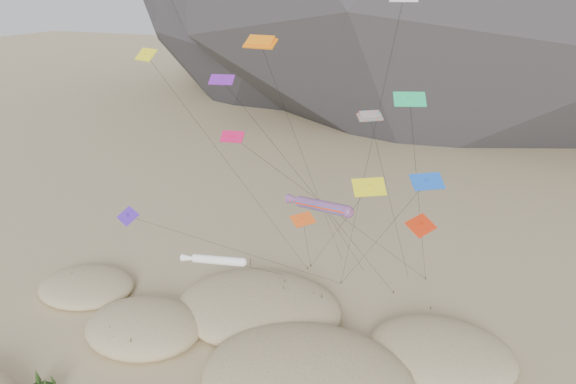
{
  "coord_description": "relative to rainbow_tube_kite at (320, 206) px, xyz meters",
  "views": [
    {
      "loc": [
        16.31,
        -27.58,
        29.88
      ],
      "look_at": [
        0.41,
        12.0,
        13.64
      ],
      "focal_mm": 35.0,
      "sensor_mm": 36.0,
      "label": 1
    }
  ],
  "objects": [
    {
      "name": "white_tube_kite",
      "position": [
        -6.96,
        -5.6,
        -3.68
      ],
      "size": [
        5.75,
        14.71,
        9.25
      ],
      "color": "white",
      "rests_on": "ground"
    },
    {
      "name": "delta_kites",
      "position": [
        -0.52,
        -3.38,
        5.54
      ],
      "size": [
        26.78,
        21.32,
        29.24
      ],
      "color": "blue",
      "rests_on": "ground"
    },
    {
      "name": "kite_stakes",
      "position": [
        -1.39,
        10.03,
        -12.19
      ],
      "size": [
        20.53,
        5.72,
        0.3
      ],
      "color": "#3F2D1E",
      "rests_on": "ground"
    },
    {
      "name": "rainbow_tube_kite",
      "position": [
        0.0,
        0.0,
        0.0
      ],
      "size": [
        6.72,
        14.36,
        13.13
      ],
      "color": "#EC3C18",
      "rests_on": "ground"
    },
    {
      "name": "multi_parafoil",
      "position": [
        3.42,
        1.87,
        7.16
      ],
      "size": [
        3.47,
        12.2,
        20.21
      ],
      "color": "#FF431A",
      "rests_on": "ground"
    },
    {
      "name": "orange_parafoil",
      "position": [
        -5.8,
        1.53,
        12.52
      ],
      "size": [
        5.21,
        13.81,
        25.65
      ],
      "color": "orange",
      "rests_on": "ground"
    },
    {
      "name": "dunes",
      "position": [
        -3.38,
        -9.37,
        -11.59
      ],
      "size": [
        50.3,
        37.24,
        4.08
      ],
      "color": "#CCB789",
      "rests_on": "ground"
    }
  ]
}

